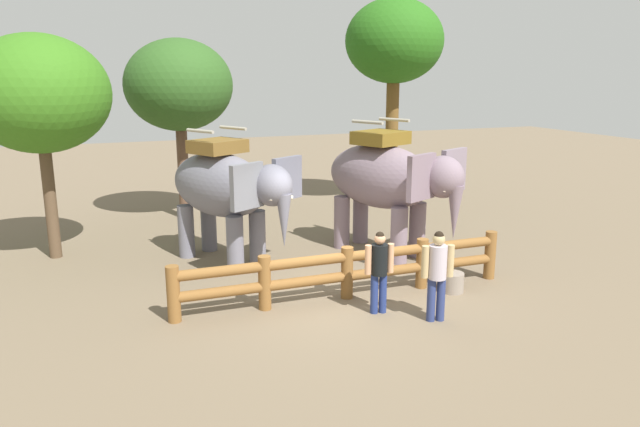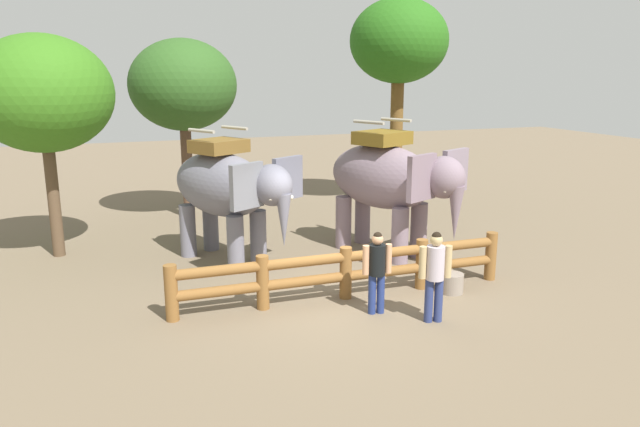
{
  "view_description": "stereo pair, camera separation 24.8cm",
  "coord_description": "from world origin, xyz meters",
  "px_view_note": "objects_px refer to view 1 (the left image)",
  "views": [
    {
      "loc": [
        -4.53,
        -10.26,
        4.38
      ],
      "look_at": [
        0.0,
        1.42,
        1.4
      ],
      "focal_mm": 33.34,
      "sensor_mm": 36.0,
      "label": 1
    },
    {
      "loc": [
        -4.3,
        -10.35,
        4.38
      ],
      "look_at": [
        0.0,
        1.42,
        1.4
      ],
      "focal_mm": 33.34,
      "sensor_mm": 36.0,
      "label": 2
    }
  ],
  "objects_px": {
    "tourist_woman_in_black": "(437,270)",
    "feed_bucket": "(452,282)",
    "elephant_near_left": "(226,189)",
    "tree_back_center": "(39,95)",
    "log_fence": "(347,269)",
    "tourist_man_in_blue": "(379,266)",
    "tree_far_right": "(394,44)",
    "elephant_center": "(388,180)",
    "tree_far_left": "(179,86)"
  },
  "relations": [
    {
      "from": "elephant_near_left",
      "to": "elephant_center",
      "type": "height_order",
      "value": "elephant_center"
    },
    {
      "from": "elephant_center",
      "to": "tourist_man_in_blue",
      "type": "relative_size",
      "value": 2.48
    },
    {
      "from": "tree_far_right",
      "to": "tourist_man_in_blue",
      "type": "bearing_deg",
      "value": -119.03
    },
    {
      "from": "tourist_man_in_blue",
      "to": "tree_far_right",
      "type": "bearing_deg",
      "value": 60.97
    },
    {
      "from": "tree_back_center",
      "to": "feed_bucket",
      "type": "height_order",
      "value": "tree_back_center"
    },
    {
      "from": "elephant_center",
      "to": "tree_far_right",
      "type": "xyz_separation_m",
      "value": [
        2.74,
        5.01,
        3.43
      ]
    },
    {
      "from": "log_fence",
      "to": "tourist_man_in_blue",
      "type": "xyz_separation_m",
      "value": [
        0.24,
        -0.91,
        0.3
      ]
    },
    {
      "from": "tree_far_right",
      "to": "feed_bucket",
      "type": "distance_m",
      "value": 9.73
    },
    {
      "from": "tourist_woman_in_black",
      "to": "tree_far_left",
      "type": "bearing_deg",
      "value": 107.27
    },
    {
      "from": "elephant_near_left",
      "to": "tourist_man_in_blue",
      "type": "distance_m",
      "value": 4.55
    },
    {
      "from": "elephant_center",
      "to": "tree_back_center",
      "type": "relative_size",
      "value": 0.74
    },
    {
      "from": "elephant_near_left",
      "to": "tree_back_center",
      "type": "bearing_deg",
      "value": 153.59
    },
    {
      "from": "elephant_near_left",
      "to": "tourist_man_in_blue",
      "type": "xyz_separation_m",
      "value": [
        1.93,
        -4.02,
        -0.86
      ]
    },
    {
      "from": "elephant_center",
      "to": "tree_far_right",
      "type": "bearing_deg",
      "value": 61.34
    },
    {
      "from": "tourist_woman_in_black",
      "to": "tourist_man_in_blue",
      "type": "xyz_separation_m",
      "value": [
        -0.8,
        0.7,
        -0.06
      ]
    },
    {
      "from": "elephant_near_left",
      "to": "tree_back_center",
      "type": "xyz_separation_m",
      "value": [
        -3.84,
        1.91,
        2.11
      ]
    },
    {
      "from": "elephant_near_left",
      "to": "tree_far_right",
      "type": "bearing_deg",
      "value": 33.15
    },
    {
      "from": "tourist_woman_in_black",
      "to": "tree_back_center",
      "type": "distance_m",
      "value": 9.78
    },
    {
      "from": "tree_far_left",
      "to": "feed_bucket",
      "type": "distance_m",
      "value": 10.15
    },
    {
      "from": "elephant_center",
      "to": "tree_far_left",
      "type": "bearing_deg",
      "value": 125.69
    },
    {
      "from": "tree_back_center",
      "to": "tree_far_right",
      "type": "height_order",
      "value": "tree_far_right"
    },
    {
      "from": "tourist_woman_in_black",
      "to": "elephant_near_left",
      "type": "bearing_deg",
      "value": 120.03
    },
    {
      "from": "elephant_center",
      "to": "feed_bucket",
      "type": "height_order",
      "value": "elephant_center"
    },
    {
      "from": "log_fence",
      "to": "feed_bucket",
      "type": "relative_size",
      "value": 14.99
    },
    {
      "from": "elephant_near_left",
      "to": "tourist_man_in_blue",
      "type": "bearing_deg",
      "value": -64.39
    },
    {
      "from": "elephant_near_left",
      "to": "elephant_center",
      "type": "relative_size",
      "value": 0.94
    },
    {
      "from": "tourist_man_in_blue",
      "to": "log_fence",
      "type": "bearing_deg",
      "value": 105.01
    },
    {
      "from": "elephant_center",
      "to": "tree_back_center",
      "type": "distance_m",
      "value": 8.34
    },
    {
      "from": "elephant_center",
      "to": "tourist_man_in_blue",
      "type": "xyz_separation_m",
      "value": [
        -1.86,
        -3.28,
        -0.94
      ]
    },
    {
      "from": "tree_far_right",
      "to": "tree_far_left",
      "type": "bearing_deg",
      "value": 174.72
    },
    {
      "from": "tourist_man_in_blue",
      "to": "tree_back_center",
      "type": "bearing_deg",
      "value": 134.22
    },
    {
      "from": "elephant_near_left",
      "to": "tree_back_center",
      "type": "distance_m",
      "value": 4.78
    },
    {
      "from": "log_fence",
      "to": "tree_far_left",
      "type": "distance_m",
      "value": 8.91
    },
    {
      "from": "tree_far_left",
      "to": "feed_bucket",
      "type": "height_order",
      "value": "tree_far_left"
    },
    {
      "from": "log_fence",
      "to": "elephant_center",
      "type": "xyz_separation_m",
      "value": [
        2.1,
        2.37,
        1.25
      ]
    },
    {
      "from": "log_fence",
      "to": "tourist_woman_in_black",
      "type": "xyz_separation_m",
      "value": [
        1.04,
        -1.6,
        0.36
      ]
    },
    {
      "from": "log_fence",
      "to": "tree_far_left",
      "type": "relative_size",
      "value": 1.3
    },
    {
      "from": "log_fence",
      "to": "tree_back_center",
      "type": "distance_m",
      "value": 8.16
    },
    {
      "from": "feed_bucket",
      "to": "tree_far_left",
      "type": "bearing_deg",
      "value": 115.77
    },
    {
      "from": "tourist_woman_in_black",
      "to": "feed_bucket",
      "type": "xyz_separation_m",
      "value": [
        1.11,
        1.13,
        -0.77
      ]
    },
    {
      "from": "tourist_woman_in_black",
      "to": "tourist_man_in_blue",
      "type": "distance_m",
      "value": 1.06
    },
    {
      "from": "feed_bucket",
      "to": "elephant_center",
      "type": "bearing_deg",
      "value": 90.91
    },
    {
      "from": "tourist_man_in_blue",
      "to": "tree_far_left",
      "type": "relative_size",
      "value": 0.29
    },
    {
      "from": "tourist_woman_in_black",
      "to": "tourist_man_in_blue",
      "type": "bearing_deg",
      "value": 138.91
    },
    {
      "from": "tree_back_center",
      "to": "tree_far_right",
      "type": "bearing_deg",
      "value": 12.79
    },
    {
      "from": "tourist_woman_in_black",
      "to": "elephant_center",
      "type": "bearing_deg",
      "value": 75.07
    },
    {
      "from": "elephant_near_left",
      "to": "log_fence",
      "type": "bearing_deg",
      "value": -61.59
    },
    {
      "from": "elephant_center",
      "to": "tree_far_left",
      "type": "distance_m",
      "value": 7.26
    },
    {
      "from": "log_fence",
      "to": "tourist_man_in_blue",
      "type": "relative_size",
      "value": 4.44
    },
    {
      "from": "tree_far_left",
      "to": "elephant_center",
      "type": "bearing_deg",
      "value": -54.31
    }
  ]
}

